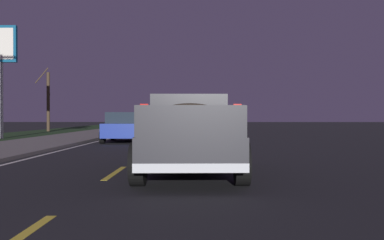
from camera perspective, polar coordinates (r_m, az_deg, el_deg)
name	(u,v)px	position (r m, az deg, el deg)	size (l,w,h in m)	color
ground	(167,137)	(27.14, -3.30, -2.32)	(144.00, 144.00, 0.00)	black
sidewalk_shoulder	(78,136)	(28.13, -14.97, -2.12)	(108.00, 4.00, 0.12)	slate
grass_verge	(0,137)	(29.89, -24.24, -2.10)	(108.00, 6.00, 0.01)	#1E3819
lane_markings	(132,136)	(29.30, -8.02, -2.11)	(108.00, 3.54, 0.01)	yellow
pickup_truck	(189,131)	(10.03, -0.41, -1.54)	(5.48, 2.40, 1.87)	#232328
sedan_blue	(125,127)	(22.54, -8.91, -0.91)	(4.44, 2.09, 1.54)	navy
sedan_tan	(199,124)	(30.25, 0.88, -0.54)	(4.40, 2.03, 1.54)	#9E845B
sedan_red	(159,122)	(41.84, -4.43, -0.25)	(4.40, 2.02, 1.54)	maroon
gas_price_sign	(1,54)	(28.23, -24.17, 8.08)	(0.27, 1.90, 6.77)	#99999E
bare_tree_far	(48,100)	(40.11, -18.69, 2.58)	(1.68, 1.15, 5.68)	#423323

